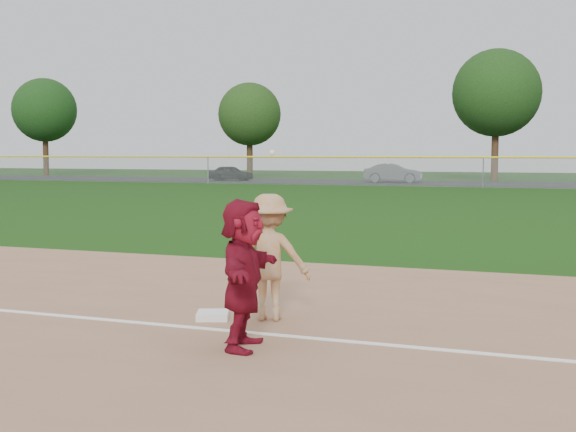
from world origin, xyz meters
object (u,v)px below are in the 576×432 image
(car_mid, at_px, (393,173))
(car_left, at_px, (231,173))
(first_base, at_px, (213,315))
(base_runner, at_px, (243,274))

(car_mid, bearing_deg, car_left, 84.62)
(first_base, bearing_deg, car_left, 113.73)
(base_runner, distance_m, car_mid, 48.24)
(base_runner, bearing_deg, car_mid, -0.08)
(first_base, height_order, base_runner, base_runner)
(car_left, relative_size, car_mid, 0.82)
(car_mid, bearing_deg, first_base, 179.60)
(car_left, bearing_deg, car_mid, -88.47)
(base_runner, relative_size, car_mid, 0.39)
(first_base, xyz_separation_m, car_mid, (-6.72, 46.39, 0.68))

